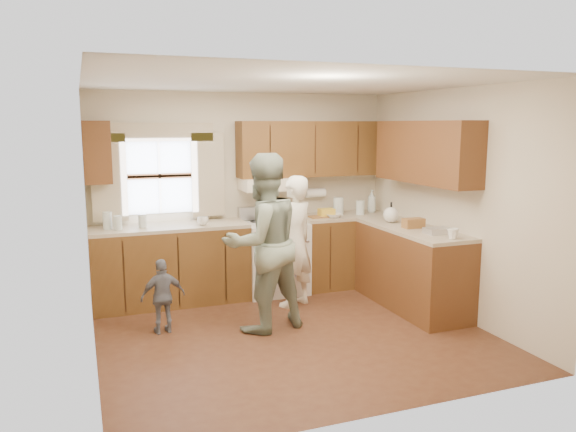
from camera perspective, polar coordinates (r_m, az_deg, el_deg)
name	(u,v)px	position (r m, az deg, el deg)	size (l,w,h in m)	color
room	(293,213)	(5.52, 0.48, 0.34)	(3.80, 3.80, 3.80)	#472416
kitchen_fixtures	(308,231)	(6.80, 2.06, -1.49)	(3.80, 2.25, 2.15)	#45280E
stove	(274,256)	(7.10, -1.42, -4.10)	(0.76, 0.67, 1.07)	silver
woman_left	(294,241)	(6.51, 0.59, -2.60)	(0.56, 0.37, 1.54)	white
woman_right	(263,243)	(5.74, -2.58, -2.75)	(0.89, 0.69, 1.83)	#28432F
child	(163,296)	(5.89, -12.58, -7.95)	(0.45, 0.19, 0.77)	slate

